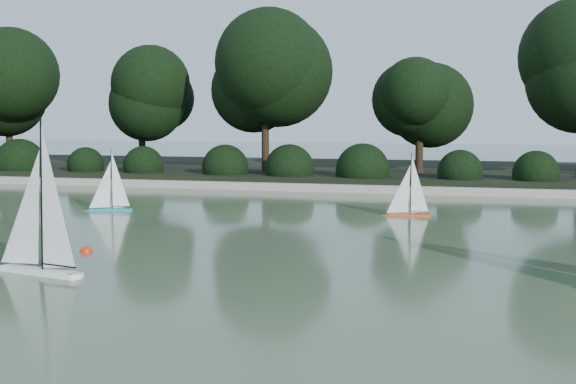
{
  "coord_description": "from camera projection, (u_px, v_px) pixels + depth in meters",
  "views": [
    {
      "loc": [
        2.34,
        -7.5,
        1.76
      ],
      "look_at": [
        -0.16,
        2.24,
        0.7
      ],
      "focal_mm": 45.0,
      "sensor_mm": 36.0,
      "label": 1
    }
  ],
  "objects": [
    {
      "name": "shrub_hedge",
      "position": [
        373.0,
        170.0,
        17.48
      ],
      "size": [
        29.1,
        1.1,
        1.1
      ],
      "color": "black",
      "rests_on": "ground"
    },
    {
      "name": "sailboat_teal",
      "position": [
        107.0,
        201.0,
        13.45
      ],
      "size": [
        0.88,
        0.42,
        1.22
      ],
      "color": "teal",
      "rests_on": "ground"
    },
    {
      "name": "pond_coping",
      "position": [
        367.0,
        189.0,
        16.65
      ],
      "size": [
        40.0,
        0.35,
        0.18
      ],
      "primitive_type": "cube",
      "color": "gray",
      "rests_on": "ground"
    },
    {
      "name": "far_bank",
      "position": [
        387.0,
        173.0,
        20.5
      ],
      "size": [
        40.0,
        8.0,
        0.3
      ],
      "primitive_type": "cube",
      "color": "black",
      "rests_on": "ground"
    },
    {
      "name": "tree_line",
      "position": [
        430.0,
        82.0,
        18.43
      ],
      "size": [
        26.31,
        3.93,
        4.39
      ],
      "color": "black",
      "rests_on": "ground"
    },
    {
      "name": "sailboat_white_a",
      "position": [
        32.0,
        248.0,
        8.1
      ],
      "size": [
        1.35,
        0.49,
        1.84
      ],
      "color": "white",
      "rests_on": "ground"
    },
    {
      "name": "sailboat_orange",
      "position": [
        405.0,
        205.0,
        12.75
      ],
      "size": [
        0.88,
        0.25,
        1.19
      ],
      "color": "#E04D18",
      "rests_on": "ground"
    },
    {
      "name": "ground",
      "position": [
        252.0,
        275.0,
        7.99
      ],
      "size": [
        80.0,
        80.0,
        0.0
      ],
      "primitive_type": "plane",
      "color": "#384A2C",
      "rests_on": "ground"
    },
    {
      "name": "race_buoy",
      "position": [
        86.0,
        252.0,
        9.37
      ],
      "size": [
        0.16,
        0.16,
        0.16
      ],
      "primitive_type": "sphere",
      "color": "red",
      "rests_on": "ground"
    }
  ]
}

